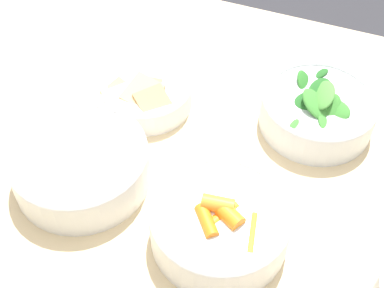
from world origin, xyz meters
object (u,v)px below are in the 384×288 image
Objects in this scene: bowl_greens at (317,109)px; bowl_cookies at (147,94)px; bowl_beans_hotdog at (81,166)px; bowl_carrots at (220,223)px.

bowl_greens is 1.23× the size of bowl_cookies.
bowl_greens is 0.37m from bowl_beans_hotdog.
bowl_carrots reaches higher than bowl_beans_hotdog.
bowl_carrots is 0.26m from bowl_greens.
bowl_beans_hotdog is 0.18m from bowl_cookies.
bowl_carrots is 1.03× the size of bowl_greens.
bowl_cookies is (0.27, 0.06, -0.01)m from bowl_greens.
bowl_carrots is at bearing 134.70° from bowl_cookies.
bowl_cookies is at bearing -45.30° from bowl_carrots.
bowl_beans_hotdog is (0.29, 0.23, -0.00)m from bowl_greens.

